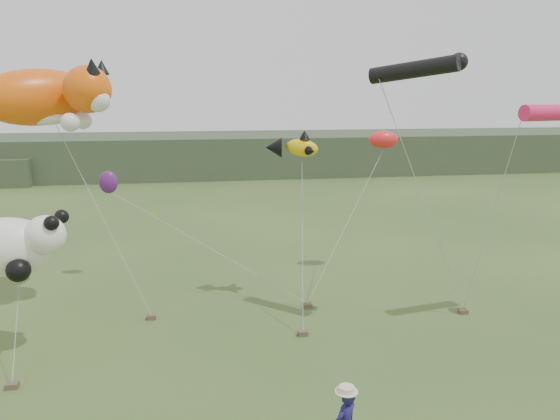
# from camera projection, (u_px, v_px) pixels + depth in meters

# --- Properties ---
(ground) EXTENTS (120.00, 120.00, 0.00)m
(ground) POSITION_uv_depth(u_px,v_px,m) (325.00, 409.00, 14.48)
(ground) COLOR #385123
(ground) RESTS_ON ground
(headland) EXTENTS (90.00, 13.00, 4.00)m
(headland) POSITION_uv_depth(u_px,v_px,m) (192.00, 155.00, 56.70)
(headland) COLOR #2D3D28
(headland) RESTS_ON ground
(sandbag_anchors) EXTENTS (15.59, 4.74, 0.17)m
(sandbag_anchors) POSITION_uv_depth(u_px,v_px,m) (260.00, 327.00, 19.32)
(sandbag_anchors) COLOR brown
(sandbag_anchors) RESTS_ON ground
(cat_kite) EXTENTS (6.11, 4.45, 2.60)m
(cat_kite) POSITION_uv_depth(u_px,v_px,m) (50.00, 96.00, 20.13)
(cat_kite) COLOR #EA5A0B
(cat_kite) RESTS_ON ground
(fish_kite) EXTENTS (2.15, 1.42, 1.09)m
(fish_kite) POSITION_uv_depth(u_px,v_px,m) (292.00, 147.00, 21.12)
(fish_kite) COLOR #E6B50A
(fish_kite) RESTS_ON ground
(tube_kites) EXTENTS (7.86, 2.78, 2.22)m
(tube_kites) POSITION_uv_depth(u_px,v_px,m) (494.00, 90.00, 18.18)
(tube_kites) COLOR black
(tube_kites) RESTS_ON ground
(panda_kite) EXTENTS (3.28, 2.12, 2.04)m
(panda_kite) POSITION_uv_depth(u_px,v_px,m) (13.00, 246.00, 16.99)
(panda_kite) COLOR white
(panda_kite) RESTS_ON ground
(misc_kites) EXTENTS (13.33, 1.61, 2.67)m
(misc_kites) POSITION_uv_depth(u_px,v_px,m) (292.00, 154.00, 24.40)
(misc_kites) COLOR red
(misc_kites) RESTS_ON ground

